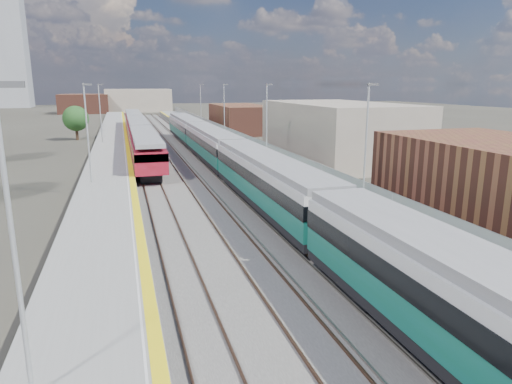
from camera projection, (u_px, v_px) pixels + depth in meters
name	position (u px, v px, depth m)	size (l,w,h in m)	color
ground	(192.00, 158.00, 53.34)	(320.00, 320.00, 0.00)	#47443A
ballast_bed	(170.00, 156.00, 55.05)	(10.50, 155.00, 0.06)	#565451
tracks	(174.00, 153.00, 56.76)	(8.96, 160.00, 0.17)	#4C3323
platform_right	(231.00, 149.00, 57.00)	(4.70, 155.00, 8.52)	slate
platform_left	(111.00, 154.00, 53.06)	(4.30, 155.00, 8.52)	slate
buildings	(80.00, 76.00, 128.63)	(72.00, 185.50, 40.00)	brown
green_train	(234.00, 158.00, 39.57)	(2.86, 79.67, 3.15)	black
red_train	(138.00, 131.00, 64.03)	(2.80, 56.88, 3.54)	black
tree_c	(76.00, 119.00, 70.12)	(3.88, 3.88, 5.26)	#382619
tree_d	(338.00, 120.00, 66.54)	(3.95, 3.95, 5.35)	#382619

